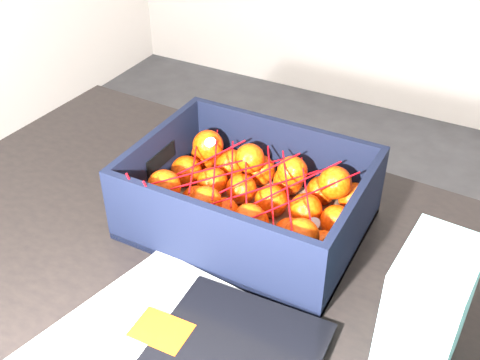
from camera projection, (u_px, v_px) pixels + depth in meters
The scene contains 6 objects.
table at pixel (222, 327), 0.91m from camera, with size 1.23×0.85×0.75m.
magazine_stack at pixel (168, 353), 0.74m from camera, with size 0.37×0.32×0.02m.
produce_crate at pixel (249, 204), 0.94m from camera, with size 0.36×0.27×0.13m.
clementine_heap at pixel (248, 200), 0.93m from camera, with size 0.35×0.25×0.10m.
mesh_net at pixel (241, 180), 0.90m from camera, with size 0.30×0.24×0.09m.
retail_carton at pixel (426, 313), 0.69m from camera, with size 0.08×0.12×0.18m, color silver.
Camera 1 is at (0.19, -0.81, 1.37)m, focal length 43.18 mm.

